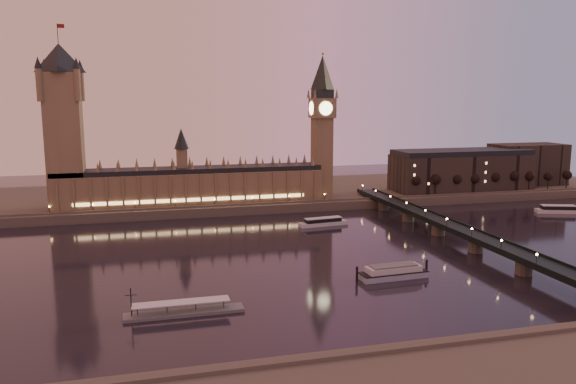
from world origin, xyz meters
The scene contains 20 objects.
ground centered at (0.00, 0.00, 0.00)m, with size 700.00×700.00×0.00m, color black.
far_embankment centered at (30.00, 165.00, 3.00)m, with size 560.00×130.00×6.00m, color #423D35.
palace_of_westminster centered at (-40.12, 120.99, 21.71)m, with size 180.00×26.62×52.00m.
victoria_tower centered at (-120.00, 121.00, 65.79)m, with size 31.68×31.68×118.00m.
big_ben centered at (53.99, 120.99, 63.95)m, with size 17.68×17.68×104.00m.
westminster_bridge centered at (91.61, 0.00, 5.52)m, with size 13.20×260.00×15.30m.
city_block centered at (194.94, 130.93, 22.24)m, with size 155.00×45.00×34.00m.
bare_tree_0 centered at (125.04, 109.00, 16.43)m, with size 6.86×6.86×13.94m.
bare_tree_1 centered at (141.37, 109.00, 16.43)m, with size 6.86×6.86×13.94m.
bare_tree_2 centered at (157.70, 109.00, 16.43)m, with size 6.86×6.86×13.94m.
bare_tree_3 centered at (174.02, 109.00, 16.43)m, with size 6.86×6.86×13.94m.
bare_tree_4 centered at (190.35, 109.00, 16.43)m, with size 6.86×6.86×13.94m.
bare_tree_5 centered at (206.68, 109.00, 16.43)m, with size 6.86×6.86×13.94m.
bare_tree_6 centered at (223.00, 109.00, 16.43)m, with size 6.86×6.86×13.94m.
bare_tree_7 centered at (239.33, 109.00, 16.43)m, with size 6.86×6.86×13.94m.
bare_tree_8 centered at (255.65, 109.00, 16.43)m, with size 6.86×6.86×13.94m.
cruise_boat_a centered at (35.06, 58.60, 2.19)m, with size 31.62×10.18×4.97m.
cruise_boat_b centered at (203.58, 54.51, 2.40)m, with size 30.32×16.66×5.45m.
moored_barge centered at (32.96, -47.14, 2.74)m, with size 35.30×10.36×6.48m.
pontoon_pier centered at (-59.42, -66.41, 1.25)m, with size 43.46×7.24×11.59m.
Camera 1 is at (-71.48, -264.98, 78.43)m, focal length 35.00 mm.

